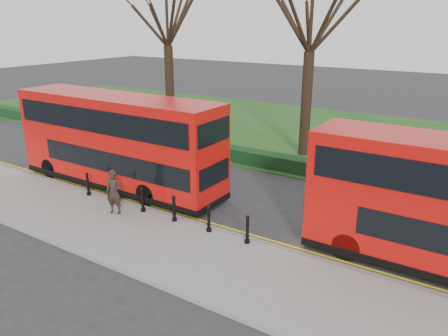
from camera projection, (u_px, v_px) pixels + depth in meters
The scene contains 12 objects.
ground at pixel (168, 205), 18.88m from camera, with size 120.00×120.00×0.00m, color #28282B.
pavement at pixel (117, 230), 16.47m from camera, with size 60.00×4.00×0.15m, color gray.
kerb at pixel (153, 211), 18.06m from camera, with size 60.00×0.25×0.16m, color slate.
grass_verge at pixel (305, 133), 30.81m from camera, with size 60.00×18.00×0.06m, color #1C4617.
hedge at pixel (247, 157), 24.16m from camera, with size 60.00×0.90×0.80m, color black.
yellow_line_outer at pixel (158, 210), 18.32m from camera, with size 60.00×0.10×0.01m, color yellow.
yellow_line_inner at pixel (161, 208), 18.48m from camera, with size 60.00×0.10×0.01m, color yellow.
tree_left at pixel (167, 15), 28.40m from camera, with size 6.96×6.96×10.87m.
tree_mid at pixel (312, 15), 23.29m from camera, with size 6.91×6.91×10.80m.
bollard_row at pixel (158, 204), 17.27m from camera, with size 8.32×0.15×1.00m.
bus_lead at pixel (118, 142), 20.34m from camera, with size 10.90×2.50×4.33m.
pedestrian at pixel (114, 192), 17.40m from camera, with size 0.67×0.44×1.82m, color #2D201C.
Camera 1 is at (11.43, -13.29, 7.57)m, focal length 35.00 mm.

